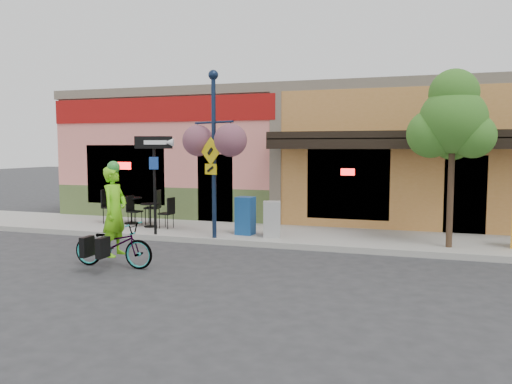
% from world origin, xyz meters
% --- Properties ---
extents(ground, '(90.00, 90.00, 0.00)m').
position_xyz_m(ground, '(0.00, 0.00, 0.00)').
color(ground, '#2D2D30').
rests_on(ground, ground).
extents(sidewalk, '(24.00, 3.00, 0.15)m').
position_xyz_m(sidewalk, '(0.00, 2.00, 0.07)').
color(sidewalk, '#9E9B93').
rests_on(sidewalk, ground).
extents(curb, '(24.00, 0.12, 0.15)m').
position_xyz_m(curb, '(0.00, 0.55, 0.07)').
color(curb, '#A8A59E').
rests_on(curb, ground).
extents(building, '(18.20, 8.20, 4.50)m').
position_xyz_m(building, '(0.00, 7.50, 2.25)').
color(building, '#F48478').
rests_on(building, ground).
extents(bicycle, '(1.83, 0.68, 0.95)m').
position_xyz_m(bicycle, '(-2.89, -2.42, 0.48)').
color(bicycle, maroon).
rests_on(bicycle, ground).
extents(cyclist_rider, '(0.46, 0.69, 1.87)m').
position_xyz_m(cyclist_rider, '(-2.84, -2.42, 0.93)').
color(cyclist_rider, '#76E317').
rests_on(cyclist_rider, ground).
extents(lamp_post, '(1.49, 1.06, 4.34)m').
position_xyz_m(lamp_post, '(-1.89, 0.66, 2.32)').
color(lamp_post, '#13213C').
rests_on(lamp_post, sidewalk).
extents(one_way_sign, '(1.04, 0.51, 2.66)m').
position_xyz_m(one_way_sign, '(-3.62, 0.65, 1.48)').
color(one_way_sign, black).
rests_on(one_way_sign, sidewalk).
extents(cafe_set_left, '(1.62, 0.95, 0.92)m').
position_xyz_m(cafe_set_left, '(-4.40, 1.74, 0.61)').
color(cafe_set_left, black).
rests_on(cafe_set_left, sidewalk).
extents(cafe_set_right, '(1.93, 1.23, 1.07)m').
position_xyz_m(cafe_set_right, '(-5.30, 2.14, 0.69)').
color(cafe_set_right, black).
rests_on(cafe_set_right, sidewalk).
extents(newspaper_box_blue, '(0.49, 0.45, 1.03)m').
position_xyz_m(newspaper_box_blue, '(-1.28, 1.39, 0.66)').
color(newspaper_box_blue, navy).
rests_on(newspaper_box_blue, sidewalk).
extents(newspaper_box_grey, '(0.53, 0.50, 0.95)m').
position_xyz_m(newspaper_box_grey, '(-0.48, 1.21, 0.62)').
color(newspaper_box_grey, '#A0A0A0').
rests_on(newspaper_box_grey, sidewalk).
extents(street_tree, '(1.93, 1.93, 4.22)m').
position_xyz_m(street_tree, '(3.89, 1.22, 2.26)').
color(street_tree, '#3D7A26').
rests_on(street_tree, sidewalk).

